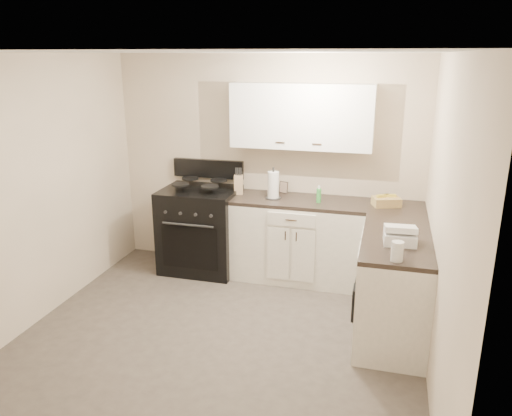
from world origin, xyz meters
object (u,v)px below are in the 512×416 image
(paper_towel, at_px, (273,185))
(wicker_basket, at_px, (386,202))
(knife_block, at_px, (239,185))
(stove, at_px, (201,232))
(countertop_grill, at_px, (400,238))

(paper_towel, relative_size, wicker_basket, 1.09)
(knife_block, distance_m, paper_towel, 0.44)
(wicker_basket, bearing_deg, knife_block, 178.40)
(paper_towel, height_order, wicker_basket, paper_towel)
(stove, bearing_deg, wicker_basket, 0.78)
(paper_towel, bearing_deg, countertop_grill, -38.30)
(wicker_basket, bearing_deg, countertop_grill, -83.19)
(stove, distance_m, countertop_grill, 2.53)
(countertop_grill, bearing_deg, stove, 150.76)
(wicker_basket, bearing_deg, paper_towel, -178.77)
(knife_block, bearing_deg, stove, 175.66)
(knife_block, xyz_separation_m, paper_towel, (0.43, -0.07, 0.04))
(wicker_basket, xyz_separation_m, countertop_grill, (0.13, -1.10, 0.00))
(stove, xyz_separation_m, wicker_basket, (2.10, 0.03, 0.53))
(stove, relative_size, countertop_grill, 3.98)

